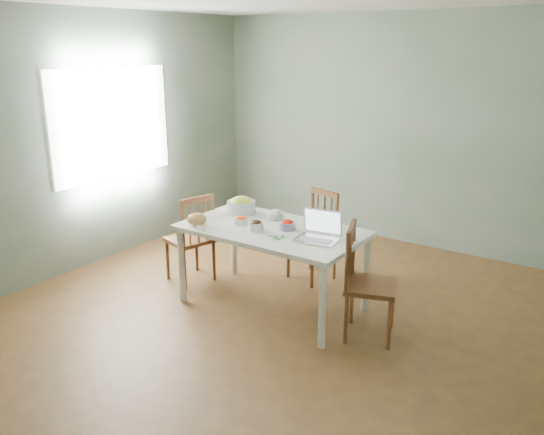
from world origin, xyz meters
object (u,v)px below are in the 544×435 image
Objects in this scene: dining_table at (272,268)px; chair_right at (371,283)px; chair_left at (190,237)px; bowl_squash at (241,205)px; laptop at (317,227)px; bread_boule at (197,219)px; chair_far at (312,237)px.

dining_table is 0.99m from chair_right.
chair_left is at bearing 178.75° from dining_table.
dining_table is at bearing 70.49° from chair_right.
laptop is (1.00, -0.27, 0.04)m from bowl_squash.
laptop is (1.11, 0.25, 0.06)m from bread_boule.
laptop is at bearing 12.75° from bread_boule.
chair_left is at bearing 167.85° from laptop.
dining_table is 9.33× the size of bread_boule.
laptop is at bearing 77.31° from chair_right.
bread_boule is at bearing -104.35° from chair_far.
chair_far reaches higher than dining_table.
dining_table is 4.71× the size of laptop.
chair_far is (-0.02, 0.76, 0.08)m from dining_table.
bread_boule is at bearing 67.17° from chair_left.
chair_right is (1.01, -0.76, 0.02)m from chair_far.
bowl_squash is (-1.49, 0.22, 0.37)m from chair_right.
bowl_squash reaches higher than bread_boule.
dining_table is at bearing -22.83° from bowl_squash.
bowl_squash is at bearing 78.70° from bread_boule.
bowl_squash is at bearing 126.16° from chair_left.
chair_far is 0.96× the size of chair_right.
chair_right is at bearing -22.44° from chair_far.
dining_table is 1.76× the size of chair_left.
chair_left is 2.68× the size of laptop.
dining_table is 1.71× the size of chair_right.
chair_right reaches higher than chair_far.
chair_left is 0.64m from bread_boule.
chair_left is at bearing -159.72° from bowl_squash.
bowl_squash reaches higher than chair_far.
laptop is (0.49, -0.06, 0.50)m from dining_table.
dining_table is at bearing 104.64° from chair_left.
chair_right reaches higher than dining_table.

